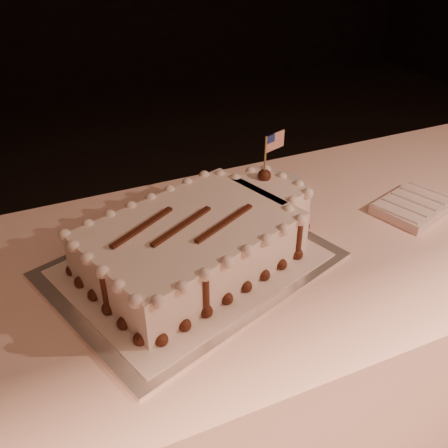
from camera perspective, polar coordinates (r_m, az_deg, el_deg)
name	(u,v)px	position (r m, az deg, el deg)	size (l,w,h in m)	color
banquet_table	(323,331)	(1.53, 11.25, -11.90)	(2.40, 0.80, 0.75)	#FFD5C5
cake_board	(192,265)	(1.13, -3.72, -4.66)	(0.59, 0.44, 0.01)	white
doily	(192,263)	(1.13, -3.73, -4.46)	(0.53, 0.40, 0.00)	silver
sheet_cake	(201,238)	(1.11, -2.59, -1.59)	(0.58, 0.43, 0.22)	white
napkin_stack	(413,207)	(1.41, 20.81, 1.87)	(0.23, 0.20, 0.03)	silver
side_plate	(280,185)	(1.44, 6.40, 4.44)	(0.15, 0.15, 0.01)	white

